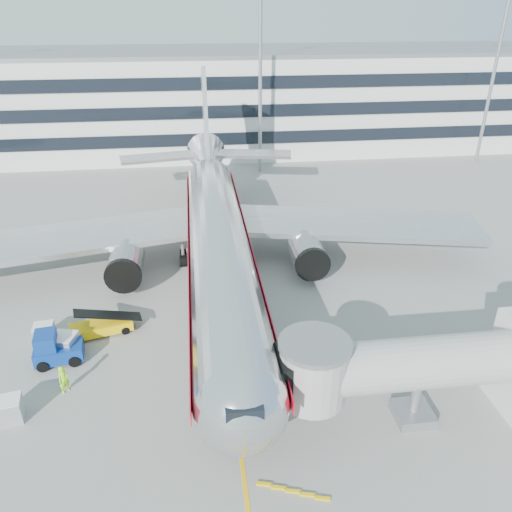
{
  "coord_description": "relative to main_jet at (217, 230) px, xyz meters",
  "views": [
    {
      "loc": [
        -1.66,
        -28.95,
        22.38
      ],
      "look_at": [
        2.9,
        6.76,
        4.0
      ],
      "focal_mm": 35.0,
      "sensor_mm": 36.0,
      "label": 1
    }
  ],
  "objects": [
    {
      "name": "light_mast_centre",
      "position": [
        8.0,
        30.28,
        10.64
      ],
      "size": [
        2.4,
        1.2,
        25.45
      ],
      "color": "gray",
      "rests_on": "ground"
    },
    {
      "name": "main_jet",
      "position": [
        0.0,
        0.0,
        0.0
      ],
      "size": [
        50.95,
        48.7,
        16.06
      ],
      "color": "silver",
      "rests_on": "ground"
    },
    {
      "name": "lead_in_line",
      "position": [
        0.0,
        -1.72,
        -4.23
      ],
      "size": [
        0.25,
        70.0,
        0.01
      ],
      "primitive_type": "cube",
      "color": "#F8B00D",
      "rests_on": "ground"
    },
    {
      "name": "cargo_container_right",
      "position": [
        -13.24,
        -9.09,
        -3.49
      ],
      "size": [
        1.5,
        1.5,
        1.47
      ],
      "color": "silver",
      "rests_on": "ground"
    },
    {
      "name": "baggage_tug",
      "position": [
        -11.91,
        -11.47,
        -3.19
      ],
      "size": [
        3.41,
        2.42,
        2.4
      ],
      "color": "navy",
      "rests_on": "ground"
    },
    {
      "name": "light_mast_east",
      "position": [
        42.0,
        30.28,
        10.64
      ],
      "size": [
        2.4,
        1.2,
        25.45
      ],
      "color": "gray",
      "rests_on": "ground"
    },
    {
      "name": "terminal",
      "position": [
        0.0,
        46.23,
        3.57
      ],
      "size": [
        150.0,
        24.25,
        15.6
      ],
      "color": "silver",
      "rests_on": "ground"
    },
    {
      "name": "ground",
      "position": [
        0.0,
        -11.72,
        -4.23
      ],
      "size": [
        180.0,
        180.0,
        0.0
      ],
      "primitive_type": "plane",
      "color": "gray",
      "rests_on": "ground"
    },
    {
      "name": "belt_loader",
      "position": [
        -9.29,
        -8.48,
        -3.59
      ],
      "size": [
        4.91,
        2.72,
        2.29
      ],
      "color": "#E7BA09",
      "rests_on": "ground"
    },
    {
      "name": "cargo_container_front",
      "position": [
        -13.38,
        -16.74,
        -3.49
      ],
      "size": [
        1.62,
        1.62,
        1.48
      ],
      "color": "silver",
      "rests_on": "ground"
    },
    {
      "name": "cargo_container_left",
      "position": [
        -11.38,
        -10.86,
        -3.39
      ],
      "size": [
        1.93,
        1.93,
        1.68
      ],
      "color": "silver",
      "rests_on": "ground"
    },
    {
      "name": "ramp_worker",
      "position": [
        -10.66,
        -14.7,
        -3.25
      ],
      "size": [
        0.84,
        0.84,
        1.96
      ],
      "primitive_type": "imported",
      "rotation": [
        0.0,
        0.0,
        0.77
      ],
      "color": "#A0F619",
      "rests_on": "ground"
    },
    {
      "name": "jet_bridge",
      "position": [
        12.18,
        -19.72,
        -0.36
      ],
      "size": [
        17.8,
        4.5,
        7.0
      ],
      "color": "silver",
      "rests_on": "ground"
    }
  ]
}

